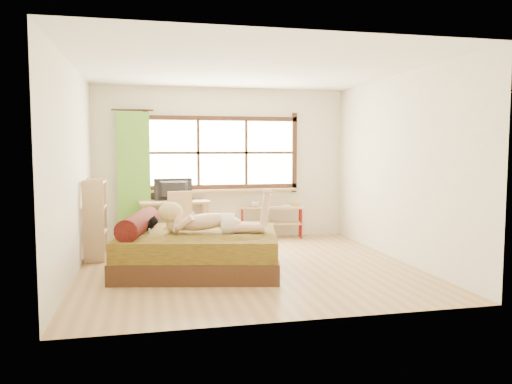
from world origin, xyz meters
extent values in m
plane|color=#9E754C|center=(0.00, 0.00, 0.00)|extent=(4.50, 4.50, 0.00)
plane|color=white|center=(0.00, 0.00, 2.70)|extent=(4.50, 4.50, 0.00)
plane|color=silver|center=(0.00, 2.25, 1.35)|extent=(4.50, 0.00, 4.50)
plane|color=silver|center=(0.00, -2.25, 1.35)|extent=(4.50, 0.00, 4.50)
plane|color=silver|center=(-2.25, 0.00, 1.35)|extent=(0.00, 4.50, 4.50)
plane|color=silver|center=(2.25, 0.00, 1.35)|extent=(0.00, 4.50, 4.50)
cube|color=#FFEDBF|center=(0.00, 2.25, 1.55)|extent=(2.60, 0.01, 1.30)
cube|color=tan|center=(0.00, 2.17, 0.88)|extent=(2.80, 0.16, 0.04)
cube|color=#437C21|center=(-1.55, 2.13, 1.15)|extent=(0.55, 0.10, 2.20)
cube|color=black|center=(-0.67, -0.09, 0.13)|extent=(2.35, 2.03, 0.26)
cube|color=#36230C|center=(-0.67, -0.09, 0.39)|extent=(2.30, 1.99, 0.26)
cylinder|color=black|center=(-1.45, 0.08, 0.64)|extent=(0.57, 1.43, 0.29)
cube|color=tan|center=(-0.89, 1.95, 0.71)|extent=(1.21, 0.63, 0.04)
cube|color=tan|center=(-1.40, 1.69, 0.35)|extent=(0.05, 0.05, 0.70)
cube|color=tan|center=(-0.33, 1.78, 0.35)|extent=(0.05, 0.05, 0.70)
cube|color=tan|center=(-1.44, 2.12, 0.35)|extent=(0.05, 0.05, 0.70)
cube|color=tan|center=(-0.37, 2.21, 0.35)|extent=(0.05, 0.05, 0.70)
imported|color=black|center=(-0.89, 2.00, 0.92)|extent=(0.66, 0.14, 0.38)
cube|color=tan|center=(-0.79, 1.50, 0.43)|extent=(0.44, 0.44, 0.04)
cube|color=tan|center=(-0.80, 1.68, 0.68)|extent=(0.41, 0.07, 0.47)
cube|color=tan|center=(-0.95, 1.31, 0.21)|extent=(0.04, 0.04, 0.41)
cube|color=tan|center=(-0.60, 1.34, 0.21)|extent=(0.04, 0.04, 0.41)
cube|color=tan|center=(-0.98, 1.66, 0.21)|extent=(0.04, 0.04, 0.41)
cube|color=tan|center=(-0.62, 1.69, 0.21)|extent=(0.04, 0.04, 0.41)
cube|color=tan|center=(0.87, 2.07, 0.56)|extent=(1.19, 0.49, 0.04)
cube|color=tan|center=(0.87, 2.07, 0.27)|extent=(1.19, 0.49, 0.03)
cylinder|color=maroon|center=(0.32, 2.05, 0.29)|extent=(0.03, 0.03, 0.58)
cylinder|color=maroon|center=(1.37, 1.86, 0.29)|extent=(0.03, 0.03, 0.58)
cylinder|color=maroon|center=(0.36, 2.28, 0.29)|extent=(0.03, 0.03, 0.58)
cylinder|color=maroon|center=(1.41, 2.09, 0.29)|extent=(0.03, 0.03, 0.58)
cube|color=gold|center=(1.30, 2.00, 0.62)|extent=(0.11, 0.11, 0.08)
imported|color=gray|center=(0.57, 2.07, 0.63)|extent=(0.15, 0.15, 0.10)
imported|color=gray|center=(1.07, 2.07, 0.59)|extent=(0.19, 0.24, 0.02)
cube|color=tan|center=(-2.08, 0.88, 0.05)|extent=(0.30, 0.48, 0.03)
cube|color=tan|center=(-2.08, 0.88, 0.41)|extent=(0.30, 0.48, 0.03)
cube|color=tan|center=(-2.08, 0.88, 0.78)|extent=(0.30, 0.48, 0.03)
cube|color=tan|center=(-2.08, 0.88, 1.14)|extent=(0.30, 0.48, 0.03)
cube|color=tan|center=(-2.08, 0.64, 0.60)|extent=(0.29, 0.03, 1.17)
cube|color=tan|center=(-2.08, 1.12, 0.60)|extent=(0.29, 0.03, 1.17)
camera|label=1|loc=(-1.34, -6.65, 1.63)|focal=35.00mm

